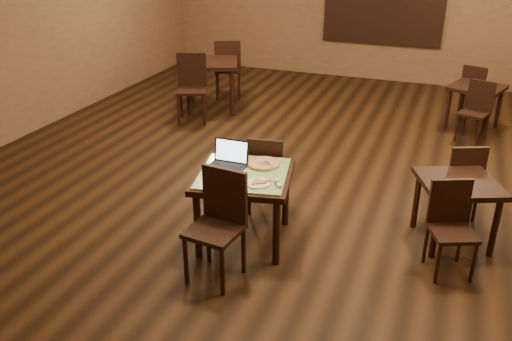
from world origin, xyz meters
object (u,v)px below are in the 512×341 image
at_px(other_table_b, 211,69).
at_px(other_table_c, 458,191).
at_px(chair_main_far, 266,170).
at_px(other_table_a_chair_near, 477,108).
at_px(pizza_pan, 264,165).
at_px(other_table_b_chair_far, 228,66).
at_px(other_table_c_chair_near, 451,222).
at_px(other_table_a_chair_far, 474,89).
at_px(chair_main_near, 219,218).
at_px(laptop, 229,159).
at_px(tiled_table, 244,182).
at_px(other_table_b_chair_near, 192,84).
at_px(other_table_a, 476,93).
at_px(other_table_c_chair_far, 462,177).

relative_size(other_table_b, other_table_c, 1.22).
relative_size(chair_main_far, other_table_a_chair_near, 1.04).
distance_m(pizza_pan, other_table_b_chair_far, 4.72).
bearing_deg(other_table_c_chair_near, other_table_a_chair_far, 64.94).
height_order(chair_main_near, laptop, chair_main_near).
bearing_deg(other_table_b_chair_far, laptop, 91.23).
distance_m(tiled_table, other_table_b, 4.33).
xyz_separation_m(other_table_b, other_table_c, (4.12, -3.02, -0.13)).
distance_m(laptop, other_table_b_chair_near, 3.61).
relative_size(pizza_pan, other_table_c_chair_near, 0.38).
bearing_deg(other_table_a, other_table_b_chair_near, -144.60).
xyz_separation_m(other_table_b_chair_far, other_table_c, (4.08, -3.66, -0.05)).
bearing_deg(other_table_b_chair_near, laptop, -79.47).
relative_size(laptop, other_table_b_chair_near, 0.34).
bearing_deg(other_table_a_chair_near, other_table_c, -73.42).
xyz_separation_m(laptop, other_table_c, (2.18, 0.63, -0.26)).
height_order(other_table_a_chair_near, other_table_c_chair_far, other_table_a_chair_near).
bearing_deg(chair_main_far, other_table_b_chair_near, -56.73).
bearing_deg(other_table_b_chair_near, other_table_c_chair_far, -46.63).
xyz_separation_m(other_table_a_chair_near, other_table_b_chair_near, (-4.31, -0.71, 0.11)).
xyz_separation_m(chair_main_near, pizza_pan, (0.11, 0.85, 0.19)).
height_order(other_table_a, other_table_b_chair_far, other_table_b_chair_far).
distance_m(chair_main_far, other_table_b_chair_near, 3.32).
distance_m(chair_main_near, other_table_b_chair_near, 4.33).
bearing_deg(other_table_b_chair_near, pizza_pan, -74.17).
bearing_deg(other_table_a_chair_far, chair_main_near, 88.69).
height_order(tiled_table, other_table_b, other_table_b).
relative_size(other_table_a_chair_near, other_table_b_chair_far, 0.82).
distance_m(chair_main_near, laptop, 0.79).
bearing_deg(other_table_c_chair_far, other_table_a, -115.22).
relative_size(chair_main_near, chair_main_far, 1.12).
xyz_separation_m(chair_main_far, other_table_a, (2.10, 3.73, 0.05)).
bearing_deg(tiled_table, other_table_c_chair_near, -4.98).
relative_size(other_table_a_chair_near, other_table_c, 0.93).
xyz_separation_m(chair_main_far, other_table_a_chair_near, (2.13, 3.21, -0.02)).
relative_size(pizza_pan, other_table_a_chair_near, 0.38).
relative_size(other_table_a_chair_far, other_table_c_chair_far, 1.00).
bearing_deg(other_table_b_chair_near, chair_main_near, -82.34).
relative_size(other_table_a_chair_near, other_table_b, 0.76).
xyz_separation_m(chair_main_far, other_table_a_chair_far, (2.07, 4.25, -0.02)).
xyz_separation_m(other_table_a, other_table_a_chair_near, (0.03, -0.52, -0.07)).
bearing_deg(other_table_c, other_table_c_chair_near, -116.81).
height_order(tiled_table, other_table_a_chair_far, other_table_a_chair_far).
bearing_deg(other_table_a_chair_near, pizza_pan, -99.89).
relative_size(other_table_a_chair_near, other_table_c_chair_near, 1.00).
bearing_deg(pizza_pan, other_table_a_chair_far, 67.00).
xyz_separation_m(other_table_b_chair_near, other_table_c_chair_far, (4.18, -1.86, -0.11)).
bearing_deg(other_table_c_chair_near, other_table_c_chair_far, 63.19).
xyz_separation_m(other_table_a, other_table_b_chair_far, (-4.21, 0.05, 0.04)).
bearing_deg(other_table_a_chair_far, other_table_c_chair_far, 108.30).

